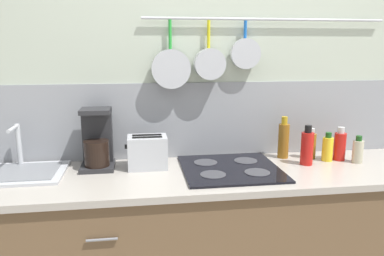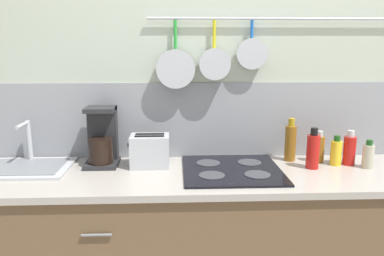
# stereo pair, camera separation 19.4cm
# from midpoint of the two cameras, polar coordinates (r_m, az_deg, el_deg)

# --- Properties ---
(wall_back) EXTENTS (7.20, 0.16, 2.60)m
(wall_back) POSITION_cam_midpoint_polar(r_m,az_deg,el_deg) (2.31, 9.70, 4.92)
(wall_back) COLOR #B2BCA8
(wall_back) RESTS_ON ground_plane
(cabinet_base) EXTENTS (3.05, 0.60, 0.86)m
(cabinet_base) POSITION_cam_midpoint_polar(r_m,az_deg,el_deg) (2.25, 10.88, -18.00)
(cabinet_base) COLOR brown
(cabinet_base) RESTS_ON ground_plane
(countertop) EXTENTS (3.09, 0.62, 0.03)m
(countertop) POSITION_cam_midpoint_polar(r_m,az_deg,el_deg) (2.07, 11.37, -7.12)
(countertop) COLOR #A59E93
(countertop) RESTS_ON cabinet_base
(sink_basin) EXTENTS (0.52, 0.37, 0.25)m
(sink_basin) POSITION_cam_midpoint_polar(r_m,az_deg,el_deg) (2.23, -22.27, -5.39)
(sink_basin) COLOR #B7BABF
(sink_basin) RESTS_ON countertop
(coffee_maker) EXTENTS (0.18, 0.20, 0.33)m
(coffee_maker) POSITION_cam_midpoint_polar(r_m,az_deg,el_deg) (2.16, -11.09, -1.98)
(coffee_maker) COLOR #262628
(coffee_maker) RESTS_ON countertop
(toaster) EXTENTS (0.23, 0.16, 0.18)m
(toaster) POSITION_cam_midpoint_polar(r_m,az_deg,el_deg) (2.10, -3.80, -3.52)
(toaster) COLOR #B7BABF
(toaster) RESTS_ON countertop
(cooktop) EXTENTS (0.53, 0.53, 0.01)m
(cooktop) POSITION_cam_midpoint_polar(r_m,az_deg,el_deg) (2.07, 8.77, -6.33)
(cooktop) COLOR black
(cooktop) RESTS_ON countertop
(bottle_sesame_oil) EXTENTS (0.07, 0.07, 0.25)m
(bottle_sesame_oil) POSITION_cam_midpoint_polar(r_m,az_deg,el_deg) (2.30, 17.14, -2.09)
(bottle_sesame_oil) COLOR #8C5919
(bottle_sesame_oil) RESTS_ON countertop
(bottle_cooking_wine) EXTENTS (0.07, 0.07, 0.23)m
(bottle_cooking_wine) POSITION_cam_midpoint_polar(r_m,az_deg,el_deg) (2.20, 20.40, -3.28)
(bottle_cooking_wine) COLOR red
(bottle_cooking_wine) RESTS_ON countertop
(bottle_hot_sauce) EXTENTS (0.06, 0.06, 0.18)m
(bottle_hot_sauce) POSITION_cam_midpoint_polar(r_m,az_deg,el_deg) (2.34, 21.06, -2.93)
(bottle_hot_sauce) COLOR #8C5919
(bottle_hot_sauce) RESTS_ON countertop
(bottle_vinegar) EXTENTS (0.06, 0.06, 0.17)m
(bottle_vinegar) POSITION_cam_midpoint_polar(r_m,az_deg,el_deg) (2.31, 23.39, -3.42)
(bottle_vinegar) COLOR yellow
(bottle_vinegar) RESTS_ON countertop
(bottle_olive_oil) EXTENTS (0.07, 0.07, 0.20)m
(bottle_olive_oil) POSITION_cam_midpoint_polar(r_m,az_deg,el_deg) (2.35, 25.10, -3.04)
(bottle_olive_oil) COLOR red
(bottle_olive_oil) RESTS_ON countertop
(bottle_dish_soap) EXTENTS (0.06, 0.06, 0.16)m
(bottle_dish_soap) POSITION_cam_midpoint_polar(r_m,az_deg,el_deg) (2.33, 27.47, -3.79)
(bottle_dish_soap) COLOR #BFB799
(bottle_dish_soap) RESTS_ON countertop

